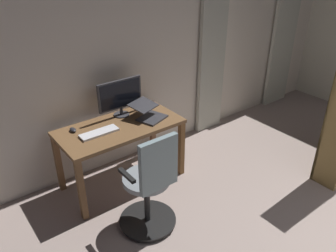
% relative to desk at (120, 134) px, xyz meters
% --- Properties ---
extents(back_room_partition, '(5.82, 0.10, 2.65)m').
position_rel_desk_xyz_m(back_room_partition, '(-1.17, -0.48, 0.69)').
color(back_room_partition, beige).
rests_on(back_room_partition, ground).
extents(curtain_left_panel, '(0.54, 0.06, 2.29)m').
position_rel_desk_xyz_m(curtain_left_panel, '(-3.28, -0.37, 0.52)').
color(curtain_left_panel, '#B6B8A9').
rests_on(curtain_left_panel, ground).
extents(curtain_right_panel, '(0.45, 0.06, 2.29)m').
position_rel_desk_xyz_m(curtain_right_panel, '(-1.69, -0.37, 0.52)').
color(curtain_right_panel, '#B6B8A9').
rests_on(curtain_right_panel, ground).
extents(desk, '(1.33, 0.66, 0.73)m').
position_rel_desk_xyz_m(desk, '(0.00, 0.00, 0.00)').
color(desk, brown).
rests_on(desk, ground).
extents(office_chair, '(0.56, 0.56, 1.06)m').
position_rel_desk_xyz_m(office_chair, '(0.16, 0.80, -0.14)').
color(office_chair, black).
rests_on(office_chair, ground).
extents(computer_monitor, '(0.53, 0.18, 0.42)m').
position_rel_desk_xyz_m(computer_monitor, '(-0.15, -0.21, 0.34)').
color(computer_monitor, '#333338').
rests_on(computer_monitor, desk).
extents(computer_keyboard, '(0.40, 0.13, 0.02)m').
position_rel_desk_xyz_m(computer_keyboard, '(0.26, 0.03, 0.11)').
color(computer_keyboard, silver).
rests_on(computer_keyboard, desk).
extents(laptop, '(0.39, 0.43, 0.17)m').
position_rel_desk_xyz_m(laptop, '(-0.35, 0.04, 0.16)').
color(laptop, '#333338').
rests_on(laptop, desk).
extents(computer_mouse, '(0.06, 0.10, 0.04)m').
position_rel_desk_xyz_m(computer_mouse, '(0.45, -0.18, 0.12)').
color(computer_mouse, '#232328').
rests_on(computer_mouse, desk).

